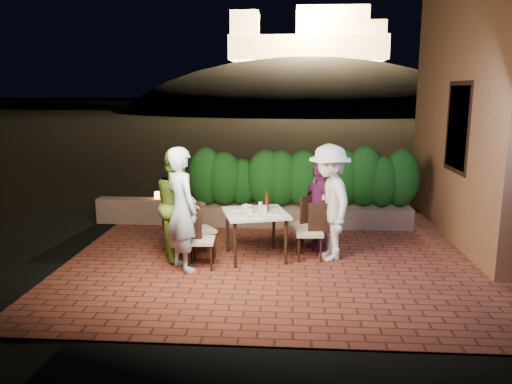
# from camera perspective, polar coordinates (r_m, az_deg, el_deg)

# --- Properties ---
(ground) EXTENTS (400.00, 400.00, 0.00)m
(ground) POSITION_cam_1_polar(r_m,az_deg,el_deg) (7.72, 4.16, -8.47)
(ground) COLOR black
(ground) RESTS_ON ground
(terrace_floor) EXTENTS (7.00, 6.00, 0.15)m
(terrace_floor) POSITION_cam_1_polar(r_m,az_deg,el_deg) (8.21, 4.14, -7.64)
(terrace_floor) COLOR brown
(terrace_floor) RESTS_ON ground
(building_wall) EXTENTS (1.60, 5.00, 5.00)m
(building_wall) POSITION_cam_1_polar(r_m,az_deg,el_deg) (9.95, 25.88, 9.72)
(building_wall) COLOR #9C643D
(building_wall) RESTS_ON ground
(window_pane) EXTENTS (0.08, 1.00, 1.40)m
(window_pane) POSITION_cam_1_polar(r_m,az_deg,el_deg) (9.24, 22.23, 6.86)
(window_pane) COLOR black
(window_pane) RESTS_ON building_wall
(window_frame) EXTENTS (0.06, 1.15, 1.55)m
(window_frame) POSITION_cam_1_polar(r_m,az_deg,el_deg) (9.23, 22.17, 6.86)
(window_frame) COLOR black
(window_frame) RESTS_ON building_wall
(planter) EXTENTS (4.20, 0.55, 0.40)m
(planter) POSITION_cam_1_polar(r_m,az_deg,el_deg) (9.86, 5.31, -2.72)
(planter) COLOR brown
(planter) RESTS_ON ground
(hedge) EXTENTS (4.00, 0.70, 1.10)m
(hedge) POSITION_cam_1_polar(r_m,az_deg,el_deg) (9.70, 5.39, 1.58)
(hedge) COLOR #124013
(hedge) RESTS_ON planter
(parapet) EXTENTS (2.20, 0.30, 0.50)m
(parapet) POSITION_cam_1_polar(r_m,az_deg,el_deg) (10.22, -11.77, -2.12)
(parapet) COLOR brown
(parapet) RESTS_ON ground
(hill) EXTENTS (52.00, 40.00, 22.00)m
(hill) POSITION_cam_1_polar(r_m,az_deg,el_deg) (67.61, 5.68, 5.79)
(hill) COLOR black
(hill) RESTS_ON ground
(fortress) EXTENTS (26.00, 8.00, 8.00)m
(fortress) POSITION_cam_1_polar(r_m,az_deg,el_deg) (67.75, 5.93, 18.08)
(fortress) COLOR #FFCC7A
(fortress) RESTS_ON hill
(dining_table) EXTENTS (1.17, 1.17, 0.75)m
(dining_table) POSITION_cam_1_polar(r_m,az_deg,el_deg) (7.90, -0.05, -4.95)
(dining_table) COLOR white
(dining_table) RESTS_ON ground
(plate_nw) EXTENTS (0.21, 0.21, 0.01)m
(plate_nw) POSITION_cam_1_polar(r_m,az_deg,el_deg) (7.52, -1.60, -2.78)
(plate_nw) COLOR white
(plate_nw) RESTS_ON dining_table
(plate_sw) EXTENTS (0.25, 0.25, 0.01)m
(plate_sw) POSITION_cam_1_polar(r_m,az_deg,el_deg) (7.99, -2.18, -1.93)
(plate_sw) COLOR white
(plate_sw) RESTS_ON dining_table
(plate_ne) EXTENTS (0.23, 0.23, 0.01)m
(plate_ne) POSITION_cam_1_polar(r_m,az_deg,el_deg) (7.68, 2.33, -2.48)
(plate_ne) COLOR white
(plate_ne) RESTS_ON dining_table
(plate_se) EXTENTS (0.20, 0.20, 0.01)m
(plate_se) POSITION_cam_1_polar(r_m,az_deg,el_deg) (8.07, 1.81, -1.80)
(plate_se) COLOR white
(plate_se) RESTS_ON dining_table
(plate_centre) EXTENTS (0.22, 0.22, 0.01)m
(plate_centre) POSITION_cam_1_polar(r_m,az_deg,el_deg) (7.80, -0.21, -2.26)
(plate_centre) COLOR white
(plate_centre) RESTS_ON dining_table
(plate_front) EXTENTS (0.22, 0.22, 0.01)m
(plate_front) POSITION_cam_1_polar(r_m,az_deg,el_deg) (7.49, 0.73, -2.83)
(plate_front) COLOR white
(plate_front) RESTS_ON dining_table
(glass_nw) EXTENTS (0.06, 0.06, 0.10)m
(glass_nw) POSITION_cam_1_polar(r_m,az_deg,el_deg) (7.66, -0.64, -2.18)
(glass_nw) COLOR silver
(glass_nw) RESTS_ON dining_table
(glass_sw) EXTENTS (0.06, 0.06, 0.10)m
(glass_sw) POSITION_cam_1_polar(r_m,az_deg,el_deg) (7.90, -1.15, -1.74)
(glass_sw) COLOR silver
(glass_sw) RESTS_ON dining_table
(glass_ne) EXTENTS (0.07, 0.07, 0.12)m
(glass_ne) POSITION_cam_1_polar(r_m,az_deg,el_deg) (7.72, 1.02, -1.98)
(glass_ne) COLOR silver
(glass_ne) RESTS_ON dining_table
(glass_se) EXTENTS (0.07, 0.07, 0.12)m
(glass_se) POSITION_cam_1_polar(r_m,az_deg,el_deg) (7.95, 0.53, -1.58)
(glass_se) COLOR silver
(glass_se) RESTS_ON dining_table
(beer_bottle) EXTENTS (0.06, 0.06, 0.32)m
(beer_bottle) POSITION_cam_1_polar(r_m,az_deg,el_deg) (7.88, 1.25, -0.99)
(beer_bottle) COLOR #441A0B
(beer_bottle) RESTS_ON dining_table
(bowl) EXTENTS (0.22, 0.22, 0.04)m
(bowl) POSITION_cam_1_polar(r_m,az_deg,el_deg) (8.04, -1.05, -1.72)
(bowl) COLOR white
(bowl) RESTS_ON dining_table
(chair_left_front) EXTENTS (0.43, 0.43, 0.88)m
(chair_left_front) POSITION_cam_1_polar(r_m,az_deg,el_deg) (7.51, -6.34, -5.38)
(chair_left_front) COLOR black
(chair_left_front) RESTS_ON ground
(chair_left_back) EXTENTS (0.59, 0.59, 0.91)m
(chair_left_back) POSITION_cam_1_polar(r_m,az_deg,el_deg) (8.00, -6.51, -4.22)
(chair_left_back) COLOR black
(chair_left_back) RESTS_ON ground
(chair_right_front) EXTENTS (0.44, 0.44, 0.90)m
(chair_right_front) POSITION_cam_1_polar(r_m,az_deg,el_deg) (7.88, 6.10, -4.50)
(chair_right_front) COLOR black
(chair_right_front) RESTS_ON ground
(chair_right_back) EXTENTS (0.58, 0.58, 0.90)m
(chair_right_back) POSITION_cam_1_polar(r_m,az_deg,el_deg) (8.29, 5.21, -3.68)
(chair_right_back) COLOR black
(chair_right_back) RESTS_ON ground
(diner_blue) EXTENTS (0.77, 0.79, 1.83)m
(diner_blue) POSITION_cam_1_polar(r_m,az_deg,el_deg) (7.35, -8.48, -1.97)
(diner_blue) COLOR silver
(diner_blue) RESTS_ON ground
(diner_green) EXTENTS (0.93, 1.03, 1.73)m
(diner_green) POSITION_cam_1_polar(r_m,az_deg,el_deg) (7.91, -8.90, -1.41)
(diner_green) COLOR #8ABD3B
(diner_green) RESTS_ON ground
(diner_white) EXTENTS (0.97, 1.31, 1.82)m
(diner_white) POSITION_cam_1_polar(r_m,az_deg,el_deg) (7.82, 8.34, -1.20)
(diner_white) COLOR white
(diner_white) RESTS_ON ground
(diner_purple) EXTENTS (0.74, 0.93, 1.48)m
(diner_purple) POSITION_cam_1_polar(r_m,az_deg,el_deg) (8.36, 7.18, -1.53)
(diner_purple) COLOR #6E2462
(diner_purple) RESTS_ON ground
(parapet_lamp) EXTENTS (0.10, 0.10, 0.14)m
(parapet_lamp) POSITION_cam_1_polar(r_m,az_deg,el_deg) (10.12, -11.25, -0.37)
(parapet_lamp) COLOR orange
(parapet_lamp) RESTS_ON parapet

